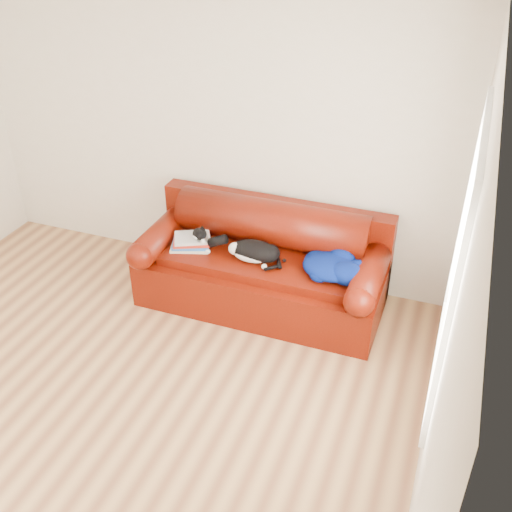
{
  "coord_description": "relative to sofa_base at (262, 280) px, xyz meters",
  "views": [
    {
      "loc": [
        2.16,
        -2.58,
        3.21
      ],
      "look_at": [
        0.7,
        1.35,
        0.57
      ],
      "focal_mm": 42.0,
      "sensor_mm": 36.0,
      "label": 1
    }
  ],
  "objects": [
    {
      "name": "ground",
      "position": [
        -0.7,
        -1.49,
        -0.24
      ],
      "size": [
        4.5,
        4.5,
        0.0
      ],
      "primitive_type": "plane",
      "color": "brown",
      "rests_on": "ground"
    },
    {
      "name": "room_shell",
      "position": [
        -0.58,
        -1.48,
        1.43
      ],
      "size": [
        4.52,
        4.02,
        2.61
      ],
      "color": "beige",
      "rests_on": "ground"
    },
    {
      "name": "sofa_base",
      "position": [
        0.0,
        0.0,
        0.0
      ],
      "size": [
        2.1,
        0.9,
        0.5
      ],
      "color": "#3C0902",
      "rests_on": "ground"
    },
    {
      "name": "sofa_back",
      "position": [
        0.0,
        0.24,
        0.3
      ],
      "size": [
        2.1,
        1.01,
        0.88
      ],
      "color": "#3C0902",
      "rests_on": "ground"
    },
    {
      "name": "book_stack",
      "position": [
        -0.62,
        -0.08,
        0.31
      ],
      "size": [
        0.39,
        0.34,
        0.1
      ],
      "rotation": [
        0.0,
        0.0,
        0.39
      ],
      "color": "beige",
      "rests_on": "sofa_base"
    },
    {
      "name": "cat",
      "position": [
        -0.04,
        -0.1,
        0.35
      ],
      "size": [
        0.6,
        0.24,
        0.22
      ],
      "rotation": [
        0.0,
        0.0,
        0.0
      ],
      "color": "black",
      "rests_on": "sofa_base"
    },
    {
      "name": "blanket",
      "position": [
        0.63,
        -0.07,
        0.34
      ],
      "size": [
        0.56,
        0.49,
        0.17
      ],
      "rotation": [
        0.0,
        0.0,
        -0.1
      ],
      "color": "#02104E",
      "rests_on": "sofa_base"
    }
  ]
}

